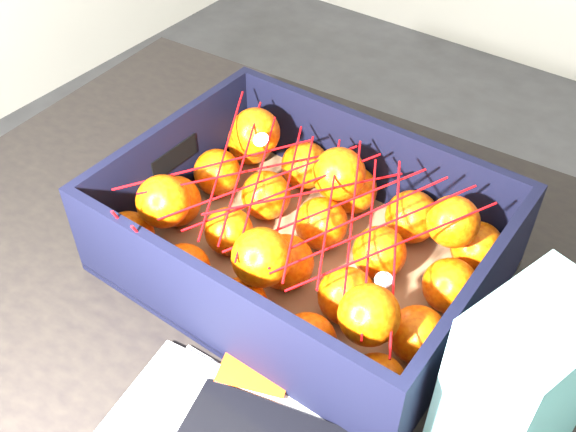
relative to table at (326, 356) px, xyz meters
The scene contains 5 objects.
table is the anchor object (origin of this frame).
produce_crate 0.16m from the table, 151.91° to the left, with size 0.44×0.33×0.13m.
clementine_heap 0.17m from the table, 150.41° to the left, with size 0.42×0.31×0.12m.
mesh_net 0.22m from the table, 158.44° to the left, with size 0.37×0.29×0.09m.
retail_carton 0.30m from the table, ahead, with size 0.09×0.13×0.19m, color silver.
Camera 1 is at (0.25, -0.71, 1.36)m, focal length 40.99 mm.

